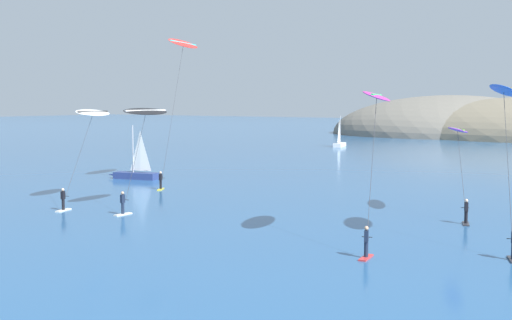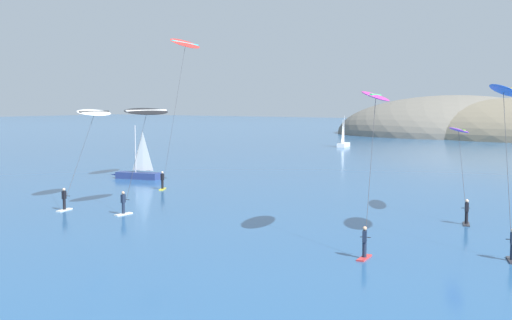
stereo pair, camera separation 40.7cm
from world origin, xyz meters
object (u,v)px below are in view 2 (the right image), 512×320
Objects in this scene: kitesurfer_white at (92,119)px; kitesurfer_blue at (504,104)px; kitesurfer_magenta at (375,107)px; kitesurfer_red at (184,52)px; sailboat_far at (344,143)px; kitesurfer_purple at (459,138)px; kitesurfer_black at (145,120)px; sailboat_near at (136,173)px.

kitesurfer_white is 0.83× the size of kitesurfer_blue.
kitesurfer_red is at bearing 151.29° from kitesurfer_magenta.
sailboat_far is 0.65× the size of kitesurfer_blue.
kitesurfer_black reaches higher than kitesurfer_purple.
sailboat_near is 1.00× the size of sailboat_far.
kitesurfer_blue is at bearing -59.66° from kitesurfer_purple.
sailboat_far is at bearing 94.38° from sailboat_near.
kitesurfer_magenta reaches higher than sailboat_far.
kitesurfer_purple is (39.65, -60.22, 4.94)m from sailboat_far.
sailboat_near and sailboat_far have the same top height.
kitesurfer_red is 31.34m from kitesurfer_magenta.
kitesurfer_black is at bearing -151.91° from kitesurfer_purple.
sailboat_near is 17.36m from kitesurfer_white.
kitesurfer_purple is 29.30m from kitesurfer_red.
kitesurfer_white is at bearing -176.39° from kitesurfer_blue.
kitesurfer_magenta is at bearing -3.13° from kitesurfer_white.
kitesurfer_red is at bearing 98.01° from kitesurfer_white.
kitesurfer_blue is (25.37, 2.14, 1.22)m from kitesurfer_black.
kitesurfer_black is (-20.28, -10.83, 1.25)m from kitesurfer_purple.
kitesurfer_purple is 0.71× the size of kitesurfer_blue.
kitesurfer_purple is 12.31m from kitesurfer_magenta.
kitesurfer_black is at bearing -74.75° from sailboat_far.
kitesurfer_blue is (31.39, 1.98, 1.31)m from kitesurfer_white.
kitesurfer_black is 0.88× the size of kitesurfer_magenta.
sailboat_far is 72.39m from kitesurfer_white.
kitesurfer_black is at bearing -1.51° from kitesurfer_white.
kitesurfer_white is 31.48m from kitesurfer_blue.
sailboat_near is 0.91× the size of kitesurfer_purple.
kitesurfer_red is 1.85× the size of kitesurfer_black.
kitesurfer_black is (7.92, -13.63, -6.19)m from kitesurfer_red.
sailboat_near is at bearing 137.50° from kitesurfer_black.
kitesurfer_blue reaches higher than kitesurfer_black.
kitesurfer_white is at bearing -81.99° from kitesurfer_red.
kitesurfer_blue is at bearing -16.02° from sailboat_near.
kitesurfer_blue is (33.29, -11.49, -4.97)m from kitesurfer_red.
kitesurfer_white is at bearing 178.49° from kitesurfer_black.
kitesurfer_magenta is at bearing -28.71° from kitesurfer_red.
kitesurfer_purple is 23.02m from kitesurfer_black.
kitesurfer_purple is at bearing -56.64° from sailboat_far.
kitesurfer_black is at bearing -59.83° from kitesurfer_red.
kitesurfer_blue is (40.34, -11.58, 7.42)m from sailboat_near.
kitesurfer_white reaches higher than kitesurfer_purple.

